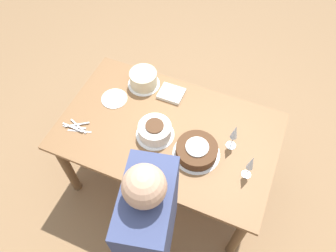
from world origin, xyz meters
TOP-DOWN VIEW (x-y plane):
  - ground_plane at (0.00, 0.00)m, footprint 12.00×12.00m
  - dining_table at (0.00, 0.00)m, footprint 1.52×0.94m
  - cake_center_white at (-0.07, -0.07)m, footprint 0.27×0.27m
  - cake_front_chocolate at (0.25, -0.10)m, footprint 0.32×0.32m
  - cake_back_decorated at (-0.34, 0.32)m, footprint 0.25×0.25m
  - wine_glass_near at (0.44, 0.05)m, footprint 0.07×0.07m
  - wine_glass_far at (0.60, -0.12)m, footprint 0.06×0.06m
  - dessert_plate_left at (-0.48, 0.10)m, footprint 0.19×0.19m
  - fork_pile at (-0.60, -0.23)m, footprint 0.22×0.12m
  - napkin_stack at (-0.10, 0.31)m, footprint 0.18×0.16m
  - person_cutting at (0.21, -0.74)m, footprint 0.30×0.44m

SIDE VIEW (x-z plane):
  - ground_plane at x=0.00m, z-range 0.00..0.00m
  - dining_table at x=0.00m, z-range 0.27..1.01m
  - dessert_plate_left at x=-0.48m, z-range 0.75..0.75m
  - fork_pile at x=-0.60m, z-range 0.75..0.76m
  - napkin_stack at x=-0.10m, z-range 0.75..0.77m
  - cake_front_chocolate at x=0.25m, z-range 0.74..0.84m
  - cake_center_white at x=-0.07m, z-range 0.74..0.86m
  - cake_back_decorated at x=-0.34m, z-range 0.74..0.87m
  - wine_glass_far at x=0.60m, z-range 0.78..1.01m
  - wine_glass_near at x=0.44m, z-range 0.79..1.02m
  - person_cutting at x=0.21m, z-range 0.16..1.75m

